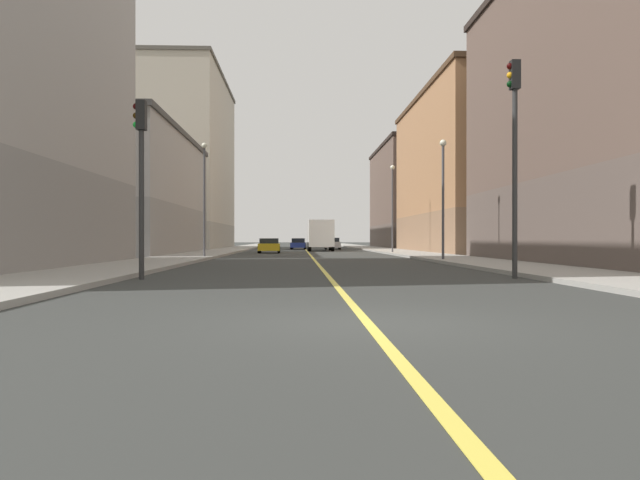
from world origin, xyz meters
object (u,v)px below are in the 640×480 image
(street_lamp_right_near, at_px, (204,187))
(car_blue, at_px, (298,244))
(building_right_distant, at_px, (181,163))
(car_silver, at_px, (332,244))
(building_left_far, at_px, (420,197))
(traffic_light_left_near, at_px, (514,139))
(building_left_mid, at_px, (477,173))
(street_lamp_left_near, at_px, (443,186))
(building_right_midblock, at_px, (119,193))
(street_lamp_left_far, at_px, (392,199))
(box_truck, at_px, (320,235))
(car_yellow, at_px, (269,246))
(traffic_light_right_near, at_px, (141,163))

(street_lamp_right_near, distance_m, car_blue, 34.21)
(building_right_distant, bearing_deg, street_lamp_right_near, -77.30)
(car_silver, bearing_deg, car_blue, 171.13)
(building_right_distant, xyz_separation_m, car_silver, (18.48, -5.01, -9.94))
(building_right_distant, bearing_deg, car_blue, -16.84)
(building_left_far, xyz_separation_m, traffic_light_left_near, (-9.55, -61.72, -2.41))
(building_left_mid, relative_size, building_left_far, 1.12)
(building_left_mid, xyz_separation_m, street_lamp_left_near, (-8.53, -22.32, -3.08))
(building_right_midblock, relative_size, building_right_distant, 0.94)
(building_right_distant, bearing_deg, building_left_far, 8.19)
(traffic_light_left_near, distance_m, street_lamp_left_far, 30.74)
(building_right_midblock, xyz_separation_m, street_lamp_left_near, (22.11, -17.21, -0.83))
(building_right_distant, bearing_deg, street_lamp_left_far, -50.26)
(building_left_mid, bearing_deg, building_left_far, 90.00)
(box_truck, bearing_deg, street_lamp_left_far, -66.04)
(street_lamp_left_far, xyz_separation_m, box_truck, (-5.41, 12.17, -2.80))
(car_silver, bearing_deg, street_lamp_left_far, -80.44)
(building_right_midblock, height_order, street_lamp_left_far, building_right_midblock)
(street_lamp_left_near, relative_size, car_yellow, 1.62)
(box_truck, bearing_deg, building_left_far, 53.50)
(building_right_distant, relative_size, street_lamp_left_far, 3.58)
(building_left_far, relative_size, traffic_light_left_near, 3.31)
(traffic_light_right_near, bearing_deg, car_blue, 84.60)
(street_lamp_left_near, bearing_deg, street_lamp_right_near, 156.32)
(building_right_distant, distance_m, street_lamp_left_near, 49.51)
(traffic_light_left_near, xyz_separation_m, box_truck, (-4.39, 42.89, -2.70))
(street_lamp_right_near, relative_size, street_lamp_left_far, 1.00)
(traffic_light_left_near, bearing_deg, street_lamp_left_near, 85.70)
(building_right_midblock, relative_size, street_lamp_right_near, 3.36)
(street_lamp_left_near, distance_m, car_silver, 39.12)
(car_blue, bearing_deg, building_left_mid, -46.68)
(building_left_mid, distance_m, street_lamp_right_near, 27.64)
(street_lamp_right_near, bearing_deg, box_truck, 70.77)
(building_right_midblock, height_order, car_blue, building_right_midblock)
(building_right_midblock, height_order, building_right_distant, building_right_distant)
(box_truck, bearing_deg, traffic_light_left_near, -84.15)
(car_yellow, bearing_deg, building_right_distant, 117.46)
(building_right_midblock, bearing_deg, box_truck, 36.10)
(traffic_light_right_near, xyz_separation_m, box_truck, (7.19, 42.89, -1.92))
(building_left_far, xyz_separation_m, traffic_light_right_near, (-21.13, -61.72, -3.19))
(traffic_light_left_near, distance_m, car_yellow, 35.82)
(building_left_far, xyz_separation_m, building_right_midblock, (-30.65, -31.02, -1.85))
(building_right_midblock, distance_m, car_yellow, 13.18)
(street_lamp_right_near, xyz_separation_m, box_truck, (8.17, 23.43, -2.79))
(building_left_mid, xyz_separation_m, car_silver, (-12.17, 16.49, -6.51))
(building_left_mid, relative_size, box_truck, 3.75)
(building_right_distant, relative_size, traffic_light_left_near, 3.72)
(street_lamp_left_far, height_order, car_blue, street_lamp_left_far)
(building_left_far, relative_size, street_lamp_left_far, 3.18)
(traffic_light_right_near, height_order, car_silver, traffic_light_right_near)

